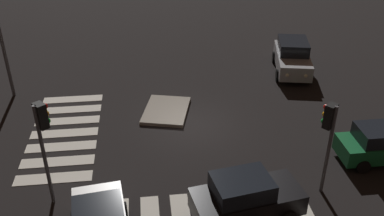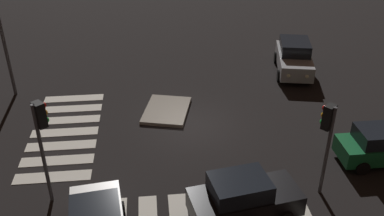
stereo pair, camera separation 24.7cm
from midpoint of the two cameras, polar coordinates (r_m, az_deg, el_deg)
ground_plane at (r=21.74m, az=-0.33°, el=-2.29°), size 80.00×80.00×0.00m
traffic_island at (r=22.86m, az=-3.71°, el=-0.33°), size 3.38×2.85×0.18m
car_black at (r=16.24m, az=6.64°, el=-11.61°), size 2.45×4.28×1.78m
car_green at (r=20.59m, az=23.27°, el=-4.39°), size 1.81×3.83×1.66m
car_silver at (r=27.66m, az=12.78°, el=6.57°), size 4.72×2.77×1.95m
traffic_light_east at (r=16.35m, az=-19.41°, el=-2.67°), size 0.54×0.53×4.27m
traffic_light_north at (r=16.82m, az=17.12°, el=-2.41°), size 0.53×0.54×3.91m
crosswalk_near at (r=22.04m, az=-16.69°, el=-3.18°), size 7.60×3.20×0.02m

